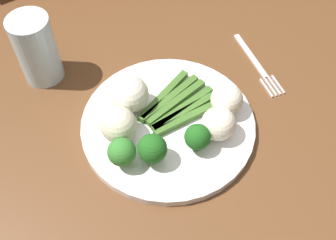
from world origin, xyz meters
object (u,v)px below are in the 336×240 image
object	(u,v)px
dining_table	(190,142)
chair	(78,21)
broccoli_front_left	(197,137)
fork	(257,65)
broccoli_back	(152,149)
cauliflower_near_center	(129,94)
cauliflower_mid	(220,123)
cauliflower_back_right	(227,100)
broccoli_right	(122,152)
cauliflower_left	(118,125)
asparagus_bundle	(177,105)
water_glass	(36,49)
plate	(168,124)

from	to	relation	value
dining_table	chair	size ratio (longest dim) A/B	1.61
broccoli_front_left	fork	size ratio (longest dim) A/B	0.30
broccoli_back	cauliflower_near_center	world-z (taller)	cauliflower_near_center
cauliflower_near_center	fork	distance (m)	0.26
fork	broccoli_back	bearing A→B (deg)	-62.85
cauliflower_mid	cauliflower_back_right	distance (m)	0.05
cauliflower_mid	broccoli_right	bearing A→B (deg)	-12.41
cauliflower_left	cauliflower_back_right	bearing A→B (deg)	164.01
chair	cauliflower_near_center	size ratio (longest dim) A/B	13.72
broccoli_front_left	broccoli_right	size ratio (longest dim) A/B	0.94
asparagus_bundle	broccoli_back	distance (m)	0.11
dining_table	broccoli_back	xyz separation A→B (m)	(0.11, 0.05, 0.14)
dining_table	broccoli_right	world-z (taller)	broccoli_right
asparagus_bundle	broccoli_right	bearing A→B (deg)	-170.18
broccoli_front_left	water_glass	world-z (taller)	water_glass
water_glass	dining_table	bearing A→B (deg)	129.62
dining_table	broccoli_right	size ratio (longest dim) A/B	26.43
asparagus_bundle	cauliflower_left	size ratio (longest dim) A/B	2.39
broccoli_right	dining_table	bearing A→B (deg)	-167.59
chair	broccoli_right	bearing A→B (deg)	78.09
asparagus_bundle	cauliflower_left	xyz separation A→B (m)	(0.11, -0.00, 0.02)
asparagus_bundle	broccoli_front_left	bearing A→B (deg)	-111.93
cauliflower_near_center	fork	bearing A→B (deg)	172.64
broccoli_right	fork	distance (m)	0.32
chair	cauliflower_left	size ratio (longest dim) A/B	15.04
cauliflower_mid	plate	bearing A→B (deg)	-47.87
cauliflower_back_right	broccoli_back	bearing A→B (deg)	6.54
dining_table	plate	world-z (taller)	plate
chair	cauliflower_left	world-z (taller)	chair
cauliflower_back_right	water_glass	xyz separation A→B (m)	(0.22, -0.25, 0.02)
cauliflower_left	asparagus_bundle	bearing A→B (deg)	178.50
cauliflower_left	fork	xyz separation A→B (m)	(-0.29, -0.01, -0.04)
asparagus_bundle	fork	size ratio (longest dim) A/B	0.84
cauliflower_near_center	fork	size ratio (longest dim) A/B	0.38
cauliflower_mid	cauliflower_left	bearing A→B (deg)	-30.99
dining_table	broccoli_front_left	bearing A→B (deg)	59.05
dining_table	fork	size ratio (longest dim) A/B	8.44
broccoli_right	cauliflower_left	distance (m)	0.05
asparagus_bundle	broccoli_front_left	size ratio (longest dim) A/B	2.78
asparagus_bundle	broccoli_front_left	distance (m)	0.09
plate	cauliflower_mid	bearing A→B (deg)	132.13
cauliflower_left	cauliflower_mid	world-z (taller)	cauliflower_left
broccoli_right	cauliflower_near_center	size ratio (longest dim) A/B	0.83
chair	cauliflower_near_center	distance (m)	0.61
broccoli_back	fork	size ratio (longest dim) A/B	0.33
asparagus_bundle	cauliflower_back_right	bearing A→B (deg)	-45.02
plate	broccoli_right	distance (m)	0.11
asparagus_bundle	cauliflower_mid	world-z (taller)	cauliflower_mid
plate	water_glass	xyz separation A→B (m)	(0.13, -0.22, 0.06)
cauliflower_back_right	chair	bearing A→B (deg)	-88.05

